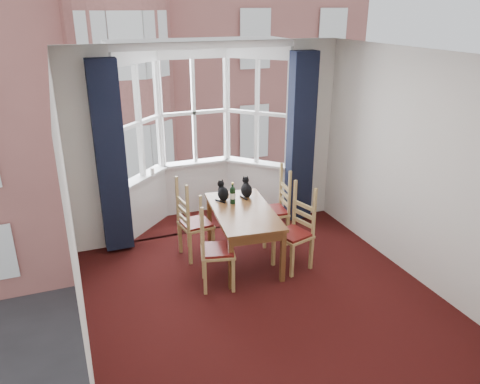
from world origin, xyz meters
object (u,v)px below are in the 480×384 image
chair_left_near (210,252)px  chair_right_far (278,211)px  chair_left_far (190,226)px  chair_right_near (298,233)px  cat_left (223,192)px  wine_bottle (233,194)px  cat_right (246,189)px  dining_table (243,216)px  candle_tall (152,171)px

chair_left_near → chair_right_far: size_ratio=1.00×
chair_left_far → chair_right_near: size_ratio=1.00×
cat_left → wine_bottle: bearing=-62.8°
chair_right_far → wine_bottle: bearing=-174.3°
chair_left_far → chair_right_near: same height
chair_left_far → wine_bottle: (0.60, -0.06, 0.40)m
cat_right → wine_bottle: bearing=-148.8°
dining_table → chair_left_near: chair_left_near is taller
dining_table → cat_right: 0.51m
cat_left → candle_tall: cat_left is taller
dining_table → chair_right_near: chair_right_near is taller
chair_left_far → wine_bottle: bearing=-5.8°
chair_left_near → chair_right_near: 1.23m
chair_left_near → cat_left: (0.48, 0.89, 0.37)m
cat_left → cat_right: (0.35, -0.00, 0.00)m
chair_left_far → chair_right_far: (1.34, 0.01, 0.00)m
chair_left_near → cat_left: bearing=61.6°
dining_table → chair_right_far: size_ratio=1.63×
chair_right_near → cat_left: (-0.75, 0.83, 0.37)m
chair_right_near → wine_bottle: bearing=135.0°
chair_right_far → cat_right: bearing=169.5°
chair_left_far → candle_tall: (-0.26, 1.11, 0.45)m
chair_left_far → chair_right_far: bearing=0.5°
cat_right → dining_table: bearing=-117.0°
dining_table → chair_right_near: 0.76m
cat_right → chair_left_near: bearing=-133.1°
dining_table → wine_bottle: (-0.05, 0.26, 0.22)m
chair_left_far → cat_left: 0.65m
chair_right_far → cat_left: 0.90m
chair_left_far → cat_right: size_ratio=3.11×
chair_left_near → chair_right_near: bearing=2.6°
wine_bottle → candle_tall: wine_bottle is taller
chair_right_near → cat_right: bearing=115.8°
candle_tall → chair_right_near: bearing=-50.3°
dining_table → chair_left_near: bearing=-142.9°
dining_table → candle_tall: candle_tall is taller
candle_tall → chair_left_far: bearing=-77.0°
chair_left_far → cat_right: bearing=6.6°
cat_left → candle_tall: size_ratio=2.62×
chair_left_near → candle_tall: candle_tall is taller
chair_right_near → candle_tall: candle_tall is taller
dining_table → candle_tall: size_ratio=13.53×
chair_right_near → wine_bottle: 1.02m
chair_left_far → wine_bottle: 0.72m
chair_left_far → cat_left: (0.52, 0.10, 0.37)m
chair_right_near → cat_right: size_ratio=3.11×
cat_left → candle_tall: bearing=127.6°
cat_left → chair_right_far: bearing=-6.2°
cat_left → cat_right: 0.35m
wine_bottle → candle_tall: (-0.86, 1.17, 0.06)m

